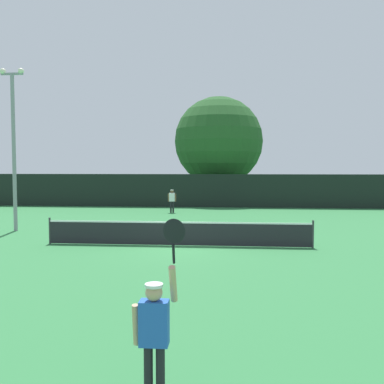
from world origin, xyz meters
The scene contains 9 objects.
ground_plane centered at (0.00, 0.00, 0.00)m, with size 120.00×120.00×0.00m, color #2D723D.
tennis_net centered at (0.00, 0.00, 0.51)m, with size 10.59×0.08×1.07m.
perimeter_fence centered at (0.00, 16.08, 1.28)m, with size 36.78×0.12×2.57m, color black.
player_serving centered at (1.05, -11.15, 1.07)m, with size 0.67×0.39×2.45m.
player_receiving centered at (-1.84, 11.98, 0.95)m, with size 0.57×0.23×1.57m.
tennis_ball centered at (0.42, 0.53, 0.03)m, with size 0.07×0.07×0.07m, color #CCE033.
light_pole centered at (-8.39, 3.22, 4.49)m, with size 1.18×0.28×7.86m.
large_tree centered at (1.11, 20.61, 5.37)m, with size 7.70×7.70×9.23m.
parked_car_near centered at (-3.30, 23.80, 0.78)m, with size 1.92×4.20×1.69m.
Camera 1 is at (1.99, -16.49, 3.13)m, focal length 39.49 mm.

